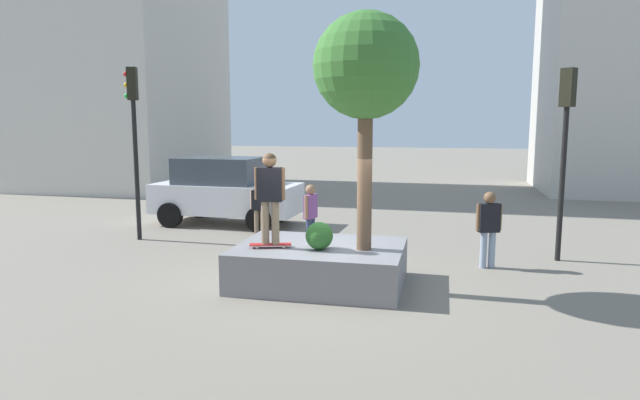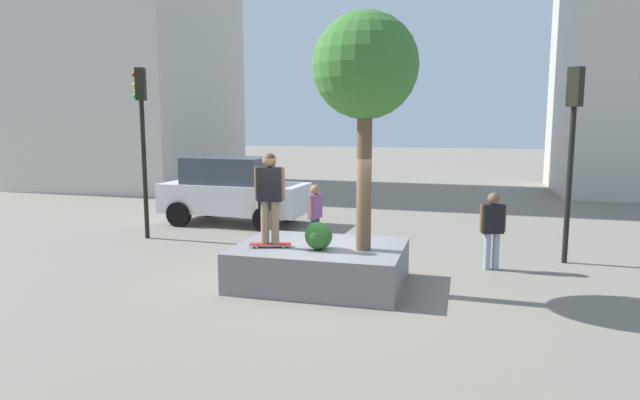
{
  "view_description": "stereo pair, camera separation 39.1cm",
  "coord_description": "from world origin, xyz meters",
  "px_view_note": "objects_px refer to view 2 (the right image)",
  "views": [
    {
      "loc": [
        2.24,
        -10.09,
        3.17
      ],
      "look_at": [
        -0.09,
        0.12,
        1.68
      ],
      "focal_mm": 30.69,
      "sensor_mm": 36.0,
      "label": 1
    },
    {
      "loc": [
        2.62,
        -9.99,
        3.17
      ],
      "look_at": [
        -0.09,
        0.12,
        1.68
      ],
      "focal_mm": 30.69,
      "sensor_mm": 36.0,
      "label": 2
    }
  ],
  "objects_px": {
    "bystander_watching": "(266,204)",
    "traffic_light_median": "(142,124)",
    "skateboard": "(270,244)",
    "traffic_light_corner": "(573,131)",
    "pedestrian_crossing": "(315,212)",
    "passerby_with_bag": "(493,225)",
    "skateboarder": "(270,192)",
    "plaza_tree": "(365,69)",
    "planter_ledge": "(320,265)",
    "police_car": "(233,190)"
  },
  "relations": [
    {
      "from": "planter_ledge",
      "to": "traffic_light_corner",
      "type": "bearing_deg",
      "value": 31.58
    },
    {
      "from": "plaza_tree",
      "to": "skateboarder",
      "type": "xyz_separation_m",
      "value": [
        -1.77,
        -0.26,
        -2.27
      ]
    },
    {
      "from": "bystander_watching",
      "to": "skateboard",
      "type": "bearing_deg",
      "value": -68.29
    },
    {
      "from": "plaza_tree",
      "to": "skateboarder",
      "type": "distance_m",
      "value": 2.89
    },
    {
      "from": "plaza_tree",
      "to": "pedestrian_crossing",
      "type": "bearing_deg",
      "value": 120.21
    },
    {
      "from": "passerby_with_bag",
      "to": "planter_ledge",
      "type": "bearing_deg",
      "value": -148.8
    },
    {
      "from": "traffic_light_median",
      "to": "traffic_light_corner",
      "type": "bearing_deg",
      "value": 0.59
    },
    {
      "from": "pedestrian_crossing",
      "to": "passerby_with_bag",
      "type": "bearing_deg",
      "value": -12.92
    },
    {
      "from": "skateboarder",
      "to": "traffic_light_median",
      "type": "distance_m",
      "value": 6.02
    },
    {
      "from": "planter_ledge",
      "to": "police_car",
      "type": "xyz_separation_m",
      "value": [
        -4.32,
        5.57,
        0.67
      ]
    },
    {
      "from": "planter_ledge",
      "to": "skateboard",
      "type": "bearing_deg",
      "value": -155.78
    },
    {
      "from": "police_car",
      "to": "pedestrian_crossing",
      "type": "height_order",
      "value": "police_car"
    },
    {
      "from": "pedestrian_crossing",
      "to": "bystander_watching",
      "type": "distance_m",
      "value": 2.15
    },
    {
      "from": "skateboard",
      "to": "pedestrian_crossing",
      "type": "relative_size",
      "value": 0.51
    },
    {
      "from": "pedestrian_crossing",
      "to": "traffic_light_median",
      "type": "bearing_deg",
      "value": -179.51
    },
    {
      "from": "planter_ledge",
      "to": "bystander_watching",
      "type": "bearing_deg",
      "value": 122.95
    },
    {
      "from": "police_car",
      "to": "traffic_light_corner",
      "type": "distance_m",
      "value": 9.8
    },
    {
      "from": "traffic_light_median",
      "to": "pedestrian_crossing",
      "type": "distance_m",
      "value": 5.29
    },
    {
      "from": "police_car",
      "to": "passerby_with_bag",
      "type": "distance_m",
      "value": 8.42
    },
    {
      "from": "pedestrian_crossing",
      "to": "passerby_with_bag",
      "type": "distance_m",
      "value": 4.34
    },
    {
      "from": "pedestrian_crossing",
      "to": "traffic_light_corner",
      "type": "bearing_deg",
      "value": 0.68
    },
    {
      "from": "police_car",
      "to": "skateboard",
      "type": "bearing_deg",
      "value": -60.06
    },
    {
      "from": "plaza_tree",
      "to": "traffic_light_median",
      "type": "distance_m",
      "value": 7.36
    },
    {
      "from": "skateboard",
      "to": "police_car",
      "type": "relative_size",
      "value": 0.18
    },
    {
      "from": "police_car",
      "to": "bystander_watching",
      "type": "bearing_deg",
      "value": -40.79
    },
    {
      "from": "planter_ledge",
      "to": "skateboarder",
      "type": "xyz_separation_m",
      "value": [
        -0.89,
        -0.4,
        1.47
      ]
    },
    {
      "from": "planter_ledge",
      "to": "passerby_with_bag",
      "type": "height_order",
      "value": "passerby_with_bag"
    },
    {
      "from": "pedestrian_crossing",
      "to": "planter_ledge",
      "type": "bearing_deg",
      "value": -72.73
    },
    {
      "from": "traffic_light_corner",
      "to": "traffic_light_median",
      "type": "distance_m",
      "value": 10.69
    },
    {
      "from": "police_car",
      "to": "plaza_tree",
      "type": "bearing_deg",
      "value": -47.6
    },
    {
      "from": "bystander_watching",
      "to": "traffic_light_corner",
      "type": "bearing_deg",
      "value": -8.4
    },
    {
      "from": "planter_ledge",
      "to": "plaza_tree",
      "type": "xyz_separation_m",
      "value": [
        0.89,
        -0.13,
        3.74
      ]
    },
    {
      "from": "traffic_light_median",
      "to": "passerby_with_bag",
      "type": "distance_m",
      "value": 9.34
    },
    {
      "from": "skateboard",
      "to": "skateboarder",
      "type": "relative_size",
      "value": 0.47
    },
    {
      "from": "police_car",
      "to": "traffic_light_median",
      "type": "relative_size",
      "value": 1.0
    },
    {
      "from": "bystander_watching",
      "to": "traffic_light_median",
      "type": "bearing_deg",
      "value": -157.72
    },
    {
      "from": "planter_ledge",
      "to": "skateboarder",
      "type": "relative_size",
      "value": 1.85
    },
    {
      "from": "plaza_tree",
      "to": "skateboarder",
      "type": "height_order",
      "value": "plaza_tree"
    },
    {
      "from": "police_car",
      "to": "bystander_watching",
      "type": "xyz_separation_m",
      "value": [
        1.62,
        -1.39,
        -0.18
      ]
    },
    {
      "from": "planter_ledge",
      "to": "traffic_light_median",
      "type": "xyz_separation_m",
      "value": [
        -5.73,
        2.93,
        2.74
      ]
    },
    {
      "from": "pedestrian_crossing",
      "to": "bystander_watching",
      "type": "height_order",
      "value": "pedestrian_crossing"
    },
    {
      "from": "planter_ledge",
      "to": "pedestrian_crossing",
      "type": "relative_size",
      "value": 1.99
    },
    {
      "from": "skateboarder",
      "to": "traffic_light_median",
      "type": "bearing_deg",
      "value": 145.51
    },
    {
      "from": "skateboard",
      "to": "skateboarder",
      "type": "height_order",
      "value": "skateboarder"
    },
    {
      "from": "traffic_light_corner",
      "to": "bystander_watching",
      "type": "bearing_deg",
      "value": 171.6
    },
    {
      "from": "skateboard",
      "to": "traffic_light_median",
      "type": "height_order",
      "value": "traffic_light_median"
    },
    {
      "from": "passerby_with_bag",
      "to": "bystander_watching",
      "type": "relative_size",
      "value": 1.11
    },
    {
      "from": "skateboarder",
      "to": "plaza_tree",
      "type": "bearing_deg",
      "value": 8.47
    },
    {
      "from": "pedestrian_crossing",
      "to": "passerby_with_bag",
      "type": "height_order",
      "value": "passerby_with_bag"
    },
    {
      "from": "skateboard",
      "to": "traffic_light_median",
      "type": "distance_m",
      "value": 6.32
    }
  ]
}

